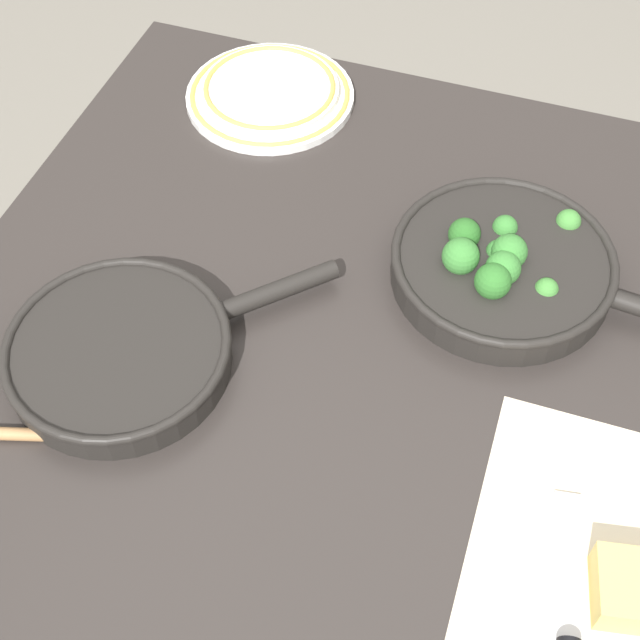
# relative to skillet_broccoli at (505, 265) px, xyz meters

# --- Properties ---
(ground_plane) EXTENTS (14.00, 14.00, 0.00)m
(ground_plane) POSITION_rel_skillet_broccoli_xyz_m (0.15, -0.19, -0.77)
(ground_plane) COLOR slate
(dining_table_red) EXTENTS (1.05, 0.94, 0.74)m
(dining_table_red) POSITION_rel_skillet_broccoli_xyz_m (0.15, -0.19, -0.11)
(dining_table_red) COLOR #2D2826
(dining_table_red) RESTS_ON ground_plane
(skillet_broccoli) EXTENTS (0.28, 0.44, 0.08)m
(skillet_broccoli) POSITION_rel_skillet_broccoli_xyz_m (0.00, 0.00, 0.00)
(skillet_broccoli) COLOR black
(skillet_broccoli) RESTS_ON dining_table_red
(skillet_eggs) EXTENTS (0.35, 0.34, 0.04)m
(skillet_eggs) POSITION_rel_skillet_broccoli_xyz_m (0.27, -0.40, -0.01)
(skillet_eggs) COLOR black
(skillet_eggs) RESTS_ON dining_table_red
(parchment_sheet) EXTENTS (0.35, 0.23, 0.00)m
(parchment_sheet) POSITION_rel_skillet_broccoli_xyz_m (0.35, 0.16, -0.03)
(parchment_sheet) COLOR beige
(parchment_sheet) RESTS_ON dining_table_red
(grater_knife) EXTENTS (0.25, 0.06, 0.02)m
(grater_knife) POSITION_rel_skillet_broccoli_xyz_m (0.43, 0.15, -0.02)
(grater_knife) COLOR silver
(grater_knife) RESTS_ON dining_table_red
(cheese_block) EXTENTS (0.09, 0.09, 0.04)m
(cheese_block) POSITION_rel_skillet_broccoli_xyz_m (0.37, 0.20, -0.01)
(cheese_block) COLOR #EACC66
(cheese_block) RESTS_ON dining_table_red
(dinner_plate_stack) EXTENTS (0.26, 0.26, 0.03)m
(dinner_plate_stack) POSITION_rel_skillet_broccoli_xyz_m (-0.24, -0.41, -0.01)
(dinner_plate_stack) COLOR white
(dinner_plate_stack) RESTS_ON dining_table_red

